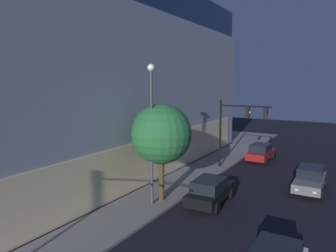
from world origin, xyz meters
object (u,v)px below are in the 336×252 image
sidewalk_tree (161,134)px  car_black (210,191)px  traffic_light_far_corner (239,121)px  car_red (261,152)px  modern_building (57,80)px  street_lamp_sidewalk (151,119)px  car_grey (310,179)px

sidewalk_tree → car_black: (1.30, -2.78, -3.53)m
car_black → traffic_light_far_corner: bearing=6.6°
car_black → car_red: size_ratio=1.09×
modern_building → street_lamp_sidewalk: (-4.99, -13.91, -2.33)m
modern_building → car_black: modern_building is taller
modern_building → car_black: (-2.76, -16.81, -6.90)m
modern_building → car_grey: modern_building is taller
modern_building → car_grey: bearing=-81.9°
street_lamp_sidewalk → car_black: 5.85m
modern_building → car_black: bearing=-99.3°
street_lamp_sidewalk → sidewalk_tree: street_lamp_sidewalk is taller
street_lamp_sidewalk → sidewalk_tree: 1.40m
sidewalk_tree → car_red: (13.91, -2.74, -3.52)m
traffic_light_far_corner → car_grey: 7.36m
sidewalk_tree → car_red: size_ratio=1.47×
modern_building → car_grey: (3.10, -21.87, -6.91)m
modern_building → traffic_light_far_corner: modern_building is taller
sidewalk_tree → car_grey: (7.16, -7.85, -3.54)m
car_grey → street_lamp_sidewalk: bearing=135.4°
street_lamp_sidewalk → car_red: (14.84, -2.85, -4.56)m
modern_building → car_grey: 23.15m
car_red → street_lamp_sidewalk: bearing=169.1°
sidewalk_tree → car_red: bearing=-11.1°
sidewalk_tree → car_grey: bearing=-47.6°
street_lamp_sidewalk → car_red: street_lamp_sidewalk is taller
modern_building → sidewalk_tree: (-4.06, -14.02, -3.37)m
modern_building → car_red: size_ratio=8.16×
modern_building → car_red: bearing=-59.6°
modern_building → street_lamp_sidewalk: size_ratio=4.01×
car_black → car_grey: car_black is taller
street_lamp_sidewalk → car_grey: (8.09, -7.96, -4.58)m
sidewalk_tree → car_black: 4.68m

